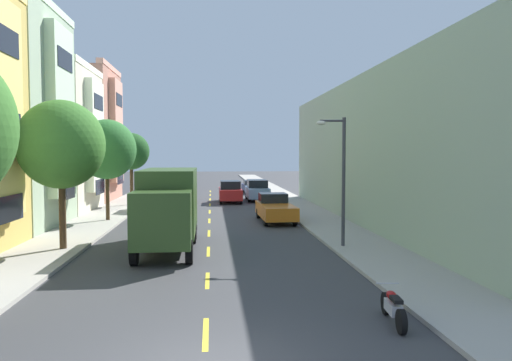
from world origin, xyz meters
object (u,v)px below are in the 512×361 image
Objects in this scene: street_lamp at (340,171)px; parked_motorcycle at (393,308)px; street_tree_third at (107,149)px; delivery_box_truck at (168,205)px; parked_pickup_orange at (275,208)px; parked_suv_sky at (257,190)px; street_tree_second at (61,145)px; moving_red_sedan at (230,191)px; parked_pickup_burgundy at (173,182)px; street_tree_farthest at (131,152)px; parked_sedan_navy at (251,186)px; parked_suv_white at (152,198)px.

parked_motorcycle is (-1.18, -9.79, -3.16)m from street_lamp.
delivery_box_truck is (4.60, -9.23, -2.58)m from street_tree_third.
parked_motorcycle is (0.55, -19.09, -0.42)m from parked_pickup_orange.
parked_motorcycle is at bearing -89.27° from parked_suv_sky.
street_lamp is 7.92m from delivery_box_truck.
parked_suv_sky is (10.73, 22.74, -3.73)m from street_tree_second.
street_tree_third is 1.32× the size of moving_red_sedan.
street_lamp is 23.45m from parked_suv_sky.
parked_pickup_burgundy is 1.10× the size of moving_red_sedan.
street_tree_farthest reaches higher than delivery_box_truck.
street_tree_farthest is 1.29× the size of parked_sedan_navy.
delivery_box_truck is 31.81m from parked_sedan_navy.
parked_suv_white is (-10.21, 15.50, -2.58)m from street_lamp.
parked_suv_white reaches higher than parked_motorcycle.
parked_suv_white is 8.81m from moving_red_sedan.
parked_sedan_navy is (10.90, 21.93, -3.84)m from street_tree_third.
street_lamp is at bearing -74.95° from parked_pickup_burgundy.
parked_suv_sky is at bearing 90.73° from parked_motorcycle.
moving_red_sedan is at bearing 95.33° from parked_motorcycle.
street_tree_third is 29.00m from parked_pickup_burgundy.
moving_red_sedan is (6.09, 6.37, 0.00)m from parked_suv_white.
parked_sedan_navy is (-1.43, 31.89, -2.82)m from street_lamp.
parked_suv_sky is at bearing 93.92° from street_lamp.
parked_suv_sky is (10.73, 3.85, -3.51)m from street_tree_farthest.
street_tree_third is 1.08× the size of street_tree_farthest.
street_tree_third is 9.45m from street_tree_farthest.
parked_sedan_navy is at bearing 74.94° from moving_red_sedan.
parked_pickup_burgundy is (-10.39, 38.65, -2.74)m from street_lamp.
delivery_box_truck is (4.60, 0.22, -2.71)m from street_tree_second.
delivery_box_truck is 21.47m from moving_red_sedan.
street_tree_third is 6.94m from parked_suv_white.
parked_pickup_orange is at bearing -90.75° from parked_sedan_navy.
street_lamp reaches higher than parked_pickup_orange.
parked_motorcycle is (11.15, -29.20, -4.08)m from street_tree_farthest.
moving_red_sedan is at bearing -69.51° from parked_pickup_burgundy.
parked_pickup_orange is (10.60, -0.66, -3.76)m from street_tree_third.
street_tree_third is at bearing -90.00° from street_tree_farthest.
street_tree_third is 10.63m from delivery_box_truck.
parked_pickup_burgundy is (1.93, 28.69, -3.76)m from street_tree_third.
parked_suv_sky is (-0.16, -8.63, 0.24)m from parked_sedan_navy.
street_tree_farthest is 9.25m from moving_red_sedan.
street_tree_second reaches higher than parked_pickup_orange.
street_lamp reaches higher than parked_pickup_burgundy.
street_tree_farthest is at bearing 103.83° from delivery_box_truck.
delivery_box_truck is at bearing -99.67° from moving_red_sedan.
street_lamp reaches higher than parked_motorcycle.
street_tree_third is at bearing -110.88° from parked_suv_white.
street_lamp is 9.85m from parked_pickup_orange.
parked_pickup_burgundy reaches higher than parked_sedan_navy.
moving_red_sedan is at bearing -105.06° from parked_sedan_navy.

